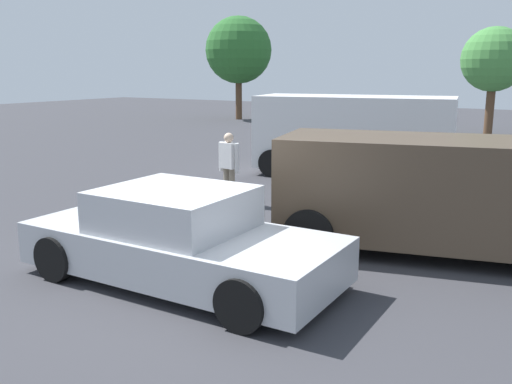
{
  "coord_description": "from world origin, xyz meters",
  "views": [
    {
      "loc": [
        4.44,
        -5.72,
        2.88
      ],
      "look_at": [
        -0.25,
        2.06,
        0.9
      ],
      "focal_mm": 39.35,
      "sensor_mm": 36.0,
      "label": 1
    }
  ],
  "objects_px": {
    "van_white": "(353,133)",
    "suv_dark": "(433,191)",
    "dog": "(194,205)",
    "pedestrian": "(229,162)",
    "sedan_foreground": "(179,240)"
  },
  "relations": [
    {
      "from": "van_white",
      "to": "suv_dark",
      "type": "xyz_separation_m",
      "value": [
        3.58,
        -5.73,
        -0.17
      ]
    },
    {
      "from": "dog",
      "to": "van_white",
      "type": "distance_m",
      "value": 6.17
    },
    {
      "from": "pedestrian",
      "to": "sedan_foreground",
      "type": "bearing_deg",
      "value": 37.32
    },
    {
      "from": "suv_dark",
      "to": "sedan_foreground",
      "type": "bearing_deg",
      "value": 35.91
    },
    {
      "from": "pedestrian",
      "to": "van_white",
      "type": "bearing_deg",
      "value": 178.36
    },
    {
      "from": "pedestrian",
      "to": "suv_dark",
      "type": "bearing_deg",
      "value": 87.52
    },
    {
      "from": "sedan_foreground",
      "to": "pedestrian",
      "type": "relative_size",
      "value": 2.87
    },
    {
      "from": "sedan_foreground",
      "to": "suv_dark",
      "type": "xyz_separation_m",
      "value": [
        2.65,
        3.06,
        0.42
      ]
    },
    {
      "from": "dog",
      "to": "suv_dark",
      "type": "relative_size",
      "value": 0.11
    },
    {
      "from": "sedan_foreground",
      "to": "suv_dark",
      "type": "bearing_deg",
      "value": 48.82
    },
    {
      "from": "sedan_foreground",
      "to": "suv_dark",
      "type": "height_order",
      "value": "suv_dark"
    },
    {
      "from": "dog",
      "to": "sedan_foreground",
      "type": "bearing_deg",
      "value": -107.2
    },
    {
      "from": "suv_dark",
      "to": "pedestrian",
      "type": "bearing_deg",
      "value": -27.61
    },
    {
      "from": "sedan_foreground",
      "to": "van_white",
      "type": "xyz_separation_m",
      "value": [
        -0.93,
        8.79,
        0.59
      ]
    },
    {
      "from": "van_white",
      "to": "suv_dark",
      "type": "distance_m",
      "value": 6.76
    }
  ]
}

